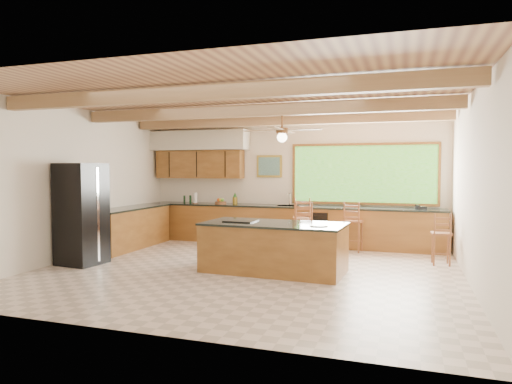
% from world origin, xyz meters
% --- Properties ---
extents(ground, '(7.20, 7.20, 0.00)m').
position_xyz_m(ground, '(0.00, 0.00, 0.00)').
color(ground, beige).
rests_on(ground, ground).
extents(room_shell, '(7.27, 6.54, 3.02)m').
position_xyz_m(room_shell, '(-0.17, 0.65, 2.21)').
color(room_shell, beige).
rests_on(room_shell, ground).
extents(counter_run, '(7.12, 3.10, 1.22)m').
position_xyz_m(counter_run, '(-0.82, 2.52, 0.46)').
color(counter_run, brown).
rests_on(counter_run, ground).
extents(island, '(2.51, 1.27, 0.87)m').
position_xyz_m(island, '(0.47, 0.08, 0.43)').
color(island, brown).
rests_on(island, ground).
extents(refrigerator, '(0.81, 0.79, 1.90)m').
position_xyz_m(refrigerator, '(-3.13, -0.44, 0.95)').
color(refrigerator, black).
rests_on(refrigerator, ground).
extents(bar_stool_a, '(0.48, 0.48, 1.12)m').
position_xyz_m(bar_stool_a, '(0.65, 1.63, 0.66)').
color(bar_stool_a, brown).
rests_on(bar_stool_a, ground).
extents(bar_stool_b, '(0.49, 0.49, 1.15)m').
position_xyz_m(bar_stool_b, '(0.45, 2.39, 0.68)').
color(bar_stool_b, brown).
rests_on(bar_stool_b, ground).
extents(bar_stool_c, '(0.44, 0.44, 1.10)m').
position_xyz_m(bar_stool_c, '(1.57, 2.39, 0.65)').
color(bar_stool_c, brown).
rests_on(bar_stool_c, ground).
extents(bar_stool_d, '(0.37, 0.37, 0.97)m').
position_xyz_m(bar_stool_d, '(3.28, 1.55, 0.58)').
color(bar_stool_d, brown).
rests_on(bar_stool_d, ground).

